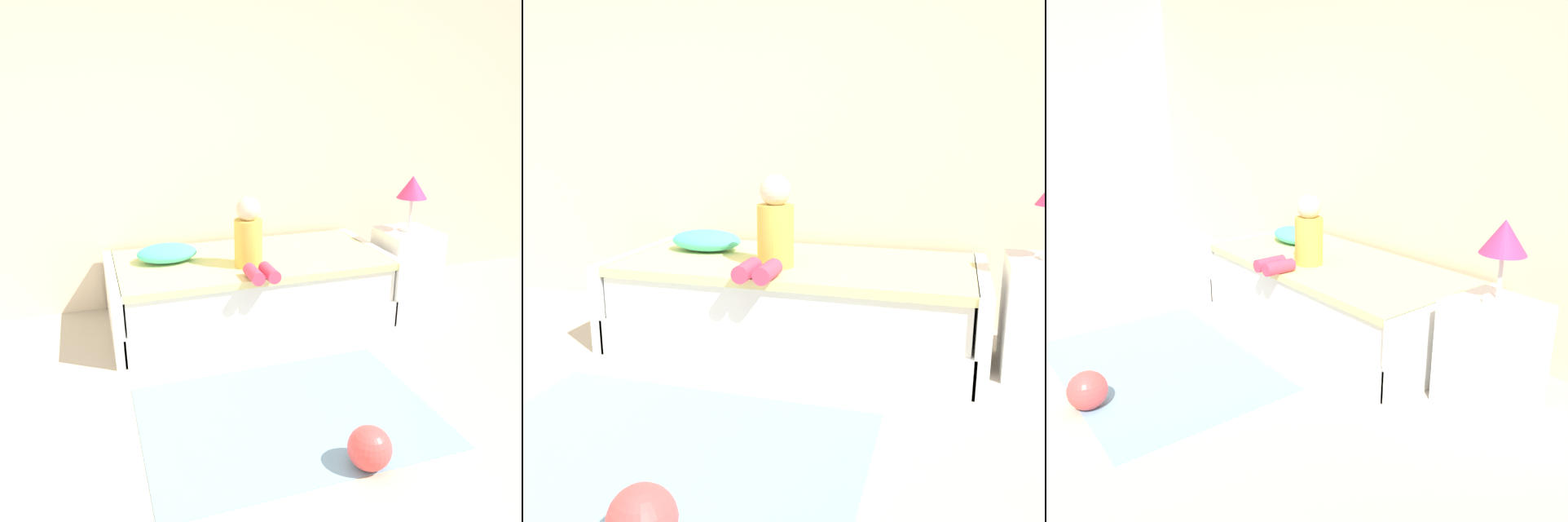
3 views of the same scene
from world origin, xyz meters
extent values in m
cube|color=beige|center=(0.00, 2.60, 1.45)|extent=(7.20, 0.10, 2.90)
cube|color=white|center=(0.46, 2.00, 0.10)|extent=(2.00, 1.00, 0.20)
cube|color=white|center=(0.46, 2.00, 0.33)|extent=(1.94, 0.94, 0.25)
cube|color=#E5E08C|center=(0.46, 2.00, 0.47)|extent=(1.98, 0.98, 0.05)
cube|color=white|center=(-0.56, 2.00, 0.25)|extent=(0.07, 1.00, 0.50)
cube|color=white|center=(1.48, 2.00, 0.25)|extent=(0.07, 1.00, 0.50)
cylinder|color=gold|center=(0.39, 1.82, 0.67)|extent=(0.20, 0.20, 0.34)
sphere|color=beige|center=(0.39, 1.82, 0.92)|extent=(0.17, 0.17, 0.17)
cylinder|color=#D83F60|center=(0.34, 1.52, 0.55)|extent=(0.09, 0.22, 0.09)
cylinder|color=#D83F60|center=(0.45, 1.52, 0.55)|extent=(0.09, 0.22, 0.09)
ellipsoid|color=#4CCCBC|center=(-0.15, 2.10, 0.56)|extent=(0.44, 0.30, 0.13)
sphere|color=#E54C4C|center=(0.49, 0.21, 0.11)|extent=(0.21, 0.21, 0.21)
cube|color=#7AA8CC|center=(0.27, 0.70, 0.00)|extent=(1.60, 1.10, 0.01)
camera|label=1|loc=(-0.66, -1.60, 1.76)|focal=36.26mm
camera|label=2|loc=(1.31, -1.07, 1.22)|focal=39.04mm
camera|label=3|loc=(3.19, -0.38, 1.60)|focal=35.61mm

